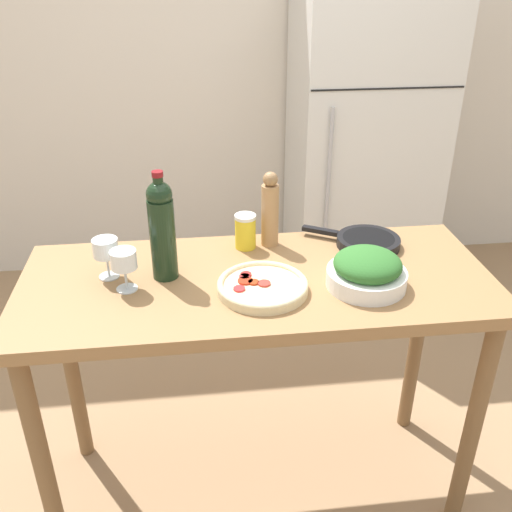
{
  "coord_description": "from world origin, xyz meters",
  "views": [
    {
      "loc": [
        -0.19,
        -1.54,
        1.84
      ],
      "look_at": [
        0.0,
        0.03,
        0.99
      ],
      "focal_mm": 40.0,
      "sensor_mm": 36.0,
      "label": 1
    }
  ],
  "objects": [
    {
      "name": "prep_counter",
      "position": [
        0.0,
        0.0,
        0.81
      ],
      "size": [
        1.49,
        0.62,
        0.93
      ],
      "color": "olive",
      "rests_on": "ground_plane"
    },
    {
      "name": "homemade_pizza",
      "position": [
        0.01,
        -0.08,
        0.95
      ],
      "size": [
        0.27,
        0.27,
        0.03
      ],
      "color": "beige",
      "rests_on": "prep_counter"
    },
    {
      "name": "ground_plane",
      "position": [
        0.0,
        0.0,
        0.0
      ],
      "size": [
        14.0,
        14.0,
        0.0
      ],
      "primitive_type": "plane",
      "color": "#9E7A56"
    },
    {
      "name": "wine_glass_far",
      "position": [
        -0.46,
        0.06,
        1.03
      ],
      "size": [
        0.08,
        0.08,
        0.13
      ],
      "color": "silver",
      "rests_on": "prep_counter"
    },
    {
      "name": "wall_back",
      "position": [
        -0.0,
        1.89,
        1.3
      ],
      "size": [
        6.4,
        0.08,
        2.6
      ],
      "color": "silver",
      "rests_on": "ground_plane"
    },
    {
      "name": "refrigerator",
      "position": [
        0.79,
        1.52,
        0.87
      ],
      "size": [
        0.79,
        0.67,
        1.73
      ],
      "color": "silver",
      "rests_on": "ground_plane"
    },
    {
      "name": "pepper_mill",
      "position": [
        0.07,
        0.22,
        1.06
      ],
      "size": [
        0.06,
        0.06,
        0.27
      ],
      "color": "#AD7F51",
      "rests_on": "prep_counter"
    },
    {
      "name": "wine_bottle",
      "position": [
        -0.28,
        0.04,
        1.1
      ],
      "size": [
        0.08,
        0.08,
        0.35
      ],
      "color": "black",
      "rests_on": "prep_counter"
    },
    {
      "name": "salt_canister",
      "position": [
        -0.01,
        0.21,
        0.99
      ],
      "size": [
        0.07,
        0.07,
        0.12
      ],
      "color": "yellow",
      "rests_on": "prep_counter"
    },
    {
      "name": "salad_bowl",
      "position": [
        0.32,
        -0.09,
        0.99
      ],
      "size": [
        0.24,
        0.24,
        0.12
      ],
      "color": "white",
      "rests_on": "prep_counter"
    },
    {
      "name": "wine_glass_near",
      "position": [
        -0.4,
        -0.02,
        1.03
      ],
      "size": [
        0.08,
        0.08,
        0.13
      ],
      "color": "silver",
      "rests_on": "prep_counter"
    },
    {
      "name": "cast_iron_skillet",
      "position": [
        0.41,
        0.17,
        0.95
      ],
      "size": [
        0.32,
        0.24,
        0.03
      ],
      "color": "black",
      "rests_on": "prep_counter"
    }
  ]
}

